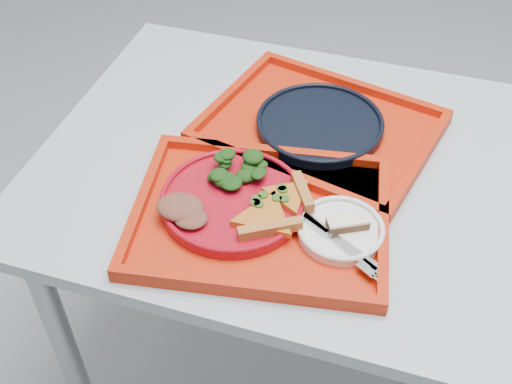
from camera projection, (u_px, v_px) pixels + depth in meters
The scene contains 13 objects.
table at pixel (440, 219), 1.26m from camera, with size 1.60×0.80×0.75m.
tray_main at pixel (260, 218), 1.15m from camera, with size 0.45×0.35×0.01m, color red.
tray_far at pixel (319, 130), 1.33m from camera, with size 0.45×0.35×0.01m, color red.
dinner_plate at pixel (233, 202), 1.16m from camera, with size 0.26×0.26×0.02m, color #A60B19.
side_plate at pixel (340, 231), 1.11m from camera, with size 0.15×0.15×0.01m, color white.
navy_plate at pixel (320, 125), 1.32m from camera, with size 0.26×0.26×0.02m, color black.
pizza_slice_a at pixel (265, 215), 1.11m from camera, with size 0.13×0.11×0.02m, color orange, non-canonical shape.
pizza_slice_b at pixel (289, 194), 1.14m from camera, with size 0.10×0.09×0.02m, color orange, non-canonical shape.
salad_heap at pixel (235, 168), 1.17m from camera, with size 0.10×0.09×0.05m, color black.
meat_portion at pixel (180, 207), 1.12m from camera, with size 0.09×0.07×0.03m, color brown.
dessert_bar at pixel (348, 223), 1.10m from camera, with size 0.08×0.06×0.02m.
knife at pixel (335, 237), 1.08m from camera, with size 0.18×0.02×0.01m, color silver.
fork at pixel (336, 241), 1.08m from camera, with size 0.18×0.02×0.01m, color silver.
Camera 1 is at (-0.09, -0.93, 1.59)m, focal length 45.00 mm.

